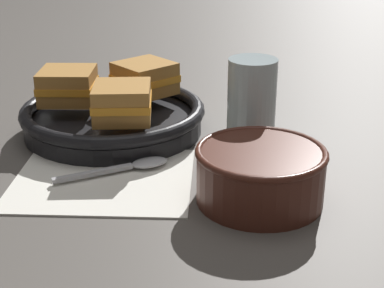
# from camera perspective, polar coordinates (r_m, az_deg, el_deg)

# --- Properties ---
(ground_plane) EXTENTS (4.00, 4.00, 0.00)m
(ground_plane) POSITION_cam_1_polar(r_m,az_deg,el_deg) (0.70, -2.20, -3.51)
(ground_plane) COLOR #56514C
(napkin) EXTENTS (0.23, 0.21, 0.00)m
(napkin) POSITION_cam_1_polar(r_m,az_deg,el_deg) (0.70, -8.60, -3.29)
(napkin) COLOR white
(napkin) RESTS_ON ground_plane
(soup_bowl) EXTENTS (0.14, 0.14, 0.06)m
(soup_bowl) POSITION_cam_1_polar(r_m,az_deg,el_deg) (0.64, 6.65, -2.66)
(soup_bowl) COLOR #4C2319
(soup_bowl) RESTS_ON ground_plane
(spoon) EXTENTS (0.14, 0.06, 0.01)m
(spoon) POSITION_cam_1_polar(r_m,az_deg,el_deg) (0.72, -5.62, -2.06)
(spoon) COLOR #B7B7BC
(spoon) RESTS_ON napkin
(skillet) EXTENTS (0.26, 0.26, 0.04)m
(skillet) POSITION_cam_1_polar(r_m,az_deg,el_deg) (0.84, -7.63, 2.54)
(skillet) COLOR black
(skillet) RESTS_ON ground_plane
(sandwich_near_left) EXTENTS (0.08, 0.08, 0.05)m
(sandwich_near_left) POSITION_cam_1_polar(r_m,az_deg,el_deg) (0.84, -11.95, 5.57)
(sandwich_near_left) COLOR #B27A38
(sandwich_near_left) RESTS_ON skillet
(sandwich_near_right) EXTENTS (0.08, 0.08, 0.05)m
(sandwich_near_right) POSITION_cam_1_polar(r_m,az_deg,el_deg) (0.76, -6.77, 4.04)
(sandwich_near_right) COLOR #B27A38
(sandwich_near_right) RESTS_ON skillet
(sandwich_far_left) EXTENTS (0.10, 0.10, 0.05)m
(sandwich_far_left) POSITION_cam_1_polar(r_m,az_deg,el_deg) (0.86, -4.60, 6.39)
(sandwich_far_left) COLOR #B27A38
(sandwich_far_left) RESTS_ON skillet
(drinking_glass) EXTENTS (0.06, 0.06, 0.12)m
(drinking_glass) POSITION_cam_1_polar(r_m,az_deg,el_deg) (0.75, 5.78, 3.61)
(drinking_glass) COLOR silver
(drinking_glass) RESTS_ON ground_plane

